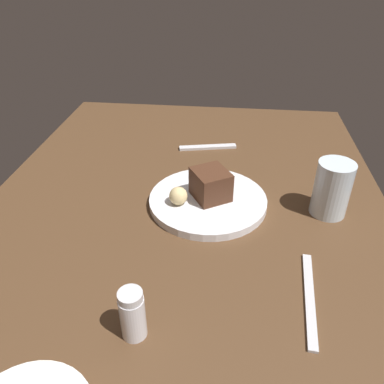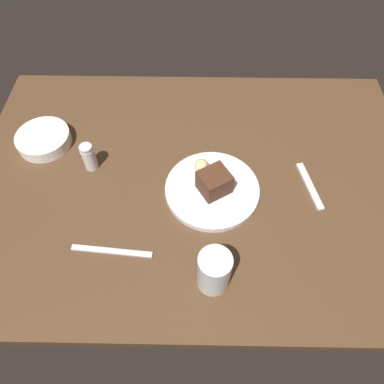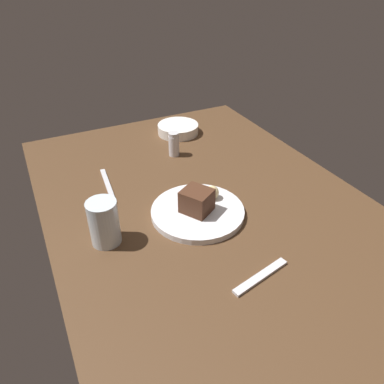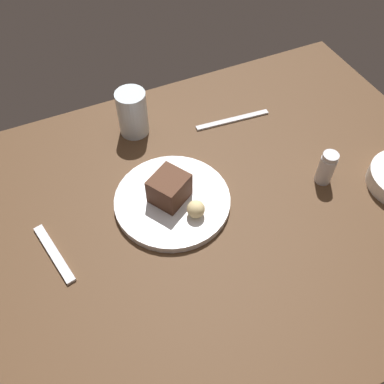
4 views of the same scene
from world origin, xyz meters
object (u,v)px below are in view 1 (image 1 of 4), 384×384
(chocolate_cake_slice, at_px, (211,184))
(water_glass, at_px, (332,189))
(bread_roll, at_px, (178,196))
(butter_knife, at_px, (309,297))
(dessert_plate, at_px, (208,201))
(salt_shaker, at_px, (133,314))
(dessert_spoon, at_px, (208,147))

(chocolate_cake_slice, relative_size, water_glass, 0.64)
(chocolate_cake_slice, relative_size, bread_roll, 1.95)
(butter_knife, bearing_deg, dessert_plate, 41.69)
(dessert_plate, height_order, butter_knife, dessert_plate)
(dessert_plate, relative_size, butter_knife, 1.28)
(dessert_plate, relative_size, salt_shaker, 3.00)
(dessert_plate, bearing_deg, butter_knife, 36.53)
(bread_roll, bearing_deg, water_glass, 94.90)
(water_glass, height_order, butter_knife, water_glass)
(butter_knife, bearing_deg, water_glass, -10.84)
(dessert_spoon, bearing_deg, bread_roll, -109.78)
(salt_shaker, xyz_separation_m, water_glass, (-0.32, 0.32, 0.02))
(bread_roll, bearing_deg, dessert_plate, 115.86)
(water_glass, xyz_separation_m, dessert_spoon, (-0.26, -0.26, -0.05))
(chocolate_cake_slice, height_order, butter_knife, chocolate_cake_slice)
(chocolate_cake_slice, xyz_separation_m, butter_knife, (0.24, 0.17, -0.04))
(dessert_plate, xyz_separation_m, bread_roll, (0.03, -0.06, 0.03))
(bread_roll, relative_size, butter_knife, 0.19)
(dessert_plate, relative_size, water_glass, 2.16)
(chocolate_cake_slice, distance_m, water_glass, 0.24)
(dessert_spoon, bearing_deg, dessert_plate, -97.81)
(salt_shaker, distance_m, dessert_spoon, 0.58)
(water_glass, height_order, dessert_spoon, water_glass)
(dessert_plate, relative_size, dessert_spoon, 1.62)
(salt_shaker, xyz_separation_m, dessert_spoon, (-0.58, 0.06, -0.04))
(dessert_plate, distance_m, butter_knife, 0.29)
(dessert_spoon, relative_size, butter_knife, 0.79)
(dessert_plate, relative_size, bread_roll, 6.58)
(bread_roll, relative_size, salt_shaker, 0.46)
(bread_roll, height_order, salt_shaker, salt_shaker)
(bread_roll, height_order, butter_knife, bread_roll)
(bread_roll, xyz_separation_m, butter_knife, (0.21, 0.23, -0.03))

